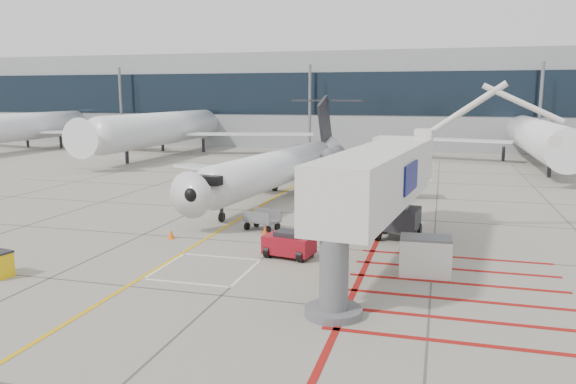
# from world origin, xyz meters

# --- Properties ---
(ground_plane) EXTENTS (260.00, 260.00, 0.00)m
(ground_plane) POSITION_xyz_m (0.00, 0.00, 0.00)
(ground_plane) COLOR gray
(ground_plane) RESTS_ON ground
(regional_jet) EXTENTS (26.08, 31.37, 7.60)m
(regional_jet) POSITION_xyz_m (-4.18, 15.03, 3.80)
(regional_jet) COLOR white
(regional_jet) RESTS_ON ground_plane
(jet_bridge) EXTENTS (10.64, 18.95, 7.23)m
(jet_bridge) POSITION_xyz_m (5.40, 1.34, 3.61)
(jet_bridge) COLOR silver
(jet_bridge) RESTS_ON ground_plane
(pushback_tug) EXTENTS (2.58, 1.87, 1.37)m
(pushback_tug) POSITION_xyz_m (1.18, 1.92, 0.69)
(pushback_tug) COLOR maroon
(pushback_tug) RESTS_ON ground_plane
(baggage_cart) EXTENTS (2.25, 1.81, 1.23)m
(baggage_cart) POSITION_xyz_m (-1.80, 6.80, 0.62)
(baggage_cart) COLOR #5C5B61
(baggage_cart) RESTS_ON ground_plane
(ground_power_unit) EXTENTS (2.25, 1.37, 1.74)m
(ground_power_unit) POSITION_xyz_m (7.69, 0.76, 0.87)
(ground_power_unit) COLOR silver
(ground_power_unit) RESTS_ON ground_plane
(cone_nose) EXTENTS (0.37, 0.37, 0.52)m
(cone_nose) POSITION_xyz_m (-6.07, 3.64, 0.26)
(cone_nose) COLOR #F55E0C
(cone_nose) RESTS_ON ground_plane
(cone_side) EXTENTS (0.36, 0.36, 0.50)m
(cone_side) POSITION_xyz_m (-1.33, 5.95, 0.25)
(cone_side) COLOR #DF450B
(cone_side) RESTS_ON ground_plane
(terminal_building) EXTENTS (180.00, 28.00, 14.00)m
(terminal_building) POSITION_xyz_m (10.00, 70.00, 7.00)
(terminal_building) COLOR gray
(terminal_building) RESTS_ON ground_plane
(terminal_glass_band) EXTENTS (180.00, 0.10, 6.00)m
(terminal_glass_band) POSITION_xyz_m (10.00, 55.95, 8.00)
(terminal_glass_band) COLOR black
(terminal_glass_band) RESTS_ON ground_plane
(bg_aircraft_a) EXTENTS (35.33, 39.26, 11.78)m
(bg_aircraft_a) POSITION_xyz_m (-49.64, 46.00, 5.89)
(bg_aircraft_a) COLOR silver
(bg_aircraft_a) RESTS_ON ground_plane
(bg_aircraft_b) EXTENTS (37.47, 41.63, 12.49)m
(bg_aircraft_b) POSITION_xyz_m (-26.85, 46.00, 6.24)
(bg_aircraft_b) COLOR silver
(bg_aircraft_b) RESTS_ON ground_plane
(bg_aircraft_c) EXTENTS (34.60, 38.45, 11.53)m
(bg_aircraft_c) POSITION_xyz_m (18.25, 46.00, 5.77)
(bg_aircraft_c) COLOR silver
(bg_aircraft_c) RESTS_ON ground_plane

